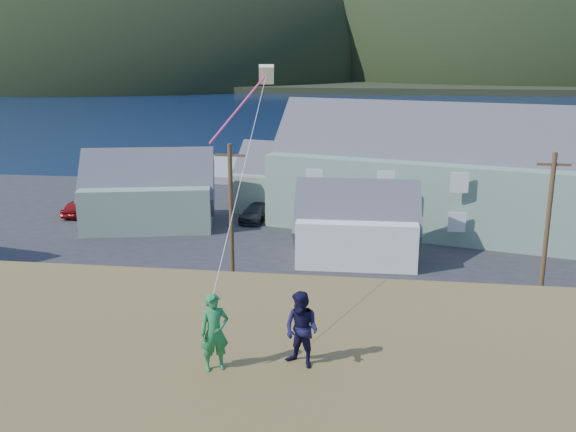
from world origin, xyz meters
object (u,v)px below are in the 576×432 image
object	(u,v)px
shed_palegreen_far	(297,180)
kite_flyer_green	(214,332)
shed_white	(357,224)
lodge	(492,175)
kite_flyer_navy	(302,330)
shed_palegreen_near	(149,192)
wharf	(267,170)

from	to	relation	value
shed_palegreen_far	kite_flyer_green	world-z (taller)	kite_flyer_green
shed_white	kite_flyer_green	xyz separation A→B (m)	(-2.19, -29.08, 5.53)
lodge	kite_flyer_navy	world-z (taller)	lodge
kite_flyer_green	kite_flyer_navy	size ratio (longest dim) A/B	1.02
lodge	kite_flyer_green	size ratio (longest dim) A/B	20.63
shed_white	shed_palegreen_far	bearing A→B (deg)	112.19
lodge	shed_palegreen_near	xyz separation A→B (m)	(-26.42, -1.57, -1.75)
kite_flyer_green	shed_palegreen_far	bearing A→B (deg)	67.28
shed_palegreen_near	kite_flyer_navy	xyz separation A→B (m)	(16.20, -34.95, 5.22)
lodge	kite_flyer_navy	distance (m)	38.08
wharf	shed_palegreen_far	size ratio (longest dim) A/B	2.21
shed_white	shed_palegreen_near	bearing A→B (deg)	157.92
wharf	kite_flyer_navy	size ratio (longest dim) A/B	15.58
shed_palegreen_near	kite_flyer_navy	size ratio (longest dim) A/B	6.85
wharf	shed_palegreen_near	xyz separation A→B (m)	(-5.47, -23.23, 2.36)
wharf	lodge	size ratio (longest dim) A/B	0.74
lodge	shed_palegreen_far	bearing A→B (deg)	176.24
lodge	kite_flyer_green	xyz separation A→B (m)	(-12.02, -36.91, 3.48)
lodge	shed_palegreen_near	world-z (taller)	lodge
kite_flyer_navy	shed_palegreen_far	bearing A→B (deg)	124.97
wharf	kite_flyer_navy	xyz separation A→B (m)	(10.73, -58.17, 7.58)
wharf	kite_flyer_navy	bearing A→B (deg)	-79.55
lodge	shed_white	size ratio (longest dim) A/B	4.21
kite_flyer_navy	kite_flyer_green	bearing A→B (deg)	-139.66
kite_flyer_green	kite_flyer_navy	world-z (taller)	kite_flyer_green
wharf	shed_palegreen_far	bearing A→B (deg)	-71.69
lodge	shed_palegreen_far	size ratio (longest dim) A/B	2.97
shed_palegreen_near	kite_flyer_navy	bearing A→B (deg)	-78.02
shed_palegreen_far	kite_flyer_navy	distance (m)	42.19
shed_palegreen_near	shed_white	bearing A→B (deg)	-33.58
shed_palegreen_near	shed_white	world-z (taller)	shed_palegreen_near
shed_white	kite_flyer_green	bearing A→B (deg)	-95.69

